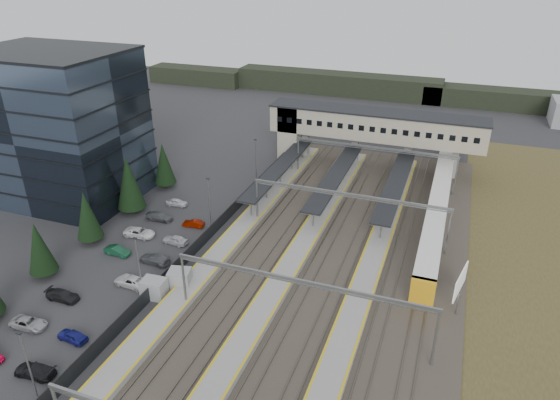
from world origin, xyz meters
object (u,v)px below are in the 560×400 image
at_px(office_building, 58,126).
at_px(relay_cabin_near, 154,288).
at_px(relay_cabin_far, 180,279).
at_px(train, 441,191).
at_px(billboard, 460,283).
at_px(footbridge, 360,126).

distance_m(office_building, relay_cabin_near, 37.19).
bearing_deg(relay_cabin_far, train, 51.30).
bearing_deg(relay_cabin_far, billboard, 14.41).
bearing_deg(footbridge, relay_cabin_near, -105.90).
bearing_deg(footbridge, relay_cabin_far, -104.56).
bearing_deg(office_building, train, 17.20).
height_order(office_building, billboard, office_building).
xyz_separation_m(relay_cabin_far, billboard, (32.50, 8.35, 1.80)).
bearing_deg(relay_cabin_near, train, 51.51).
xyz_separation_m(office_building, train, (60.00, 18.57, -10.14)).
distance_m(train, billboard, 27.56).
relative_size(relay_cabin_near, relay_cabin_far, 0.96).
height_order(relay_cabin_near, billboard, billboard).
bearing_deg(train, billboard, -81.68).
height_order(train, billboard, billboard).
bearing_deg(footbridge, office_building, -145.53).
bearing_deg(relay_cabin_near, relay_cabin_far, 54.28).
distance_m(relay_cabin_far, train, 45.62).
height_order(footbridge, billboard, footbridge).
bearing_deg(billboard, train, 98.32).
relative_size(office_building, billboard, 4.51).
relative_size(relay_cabin_near, billboard, 0.56).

